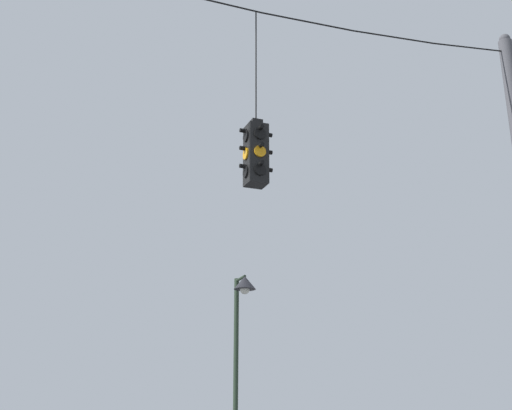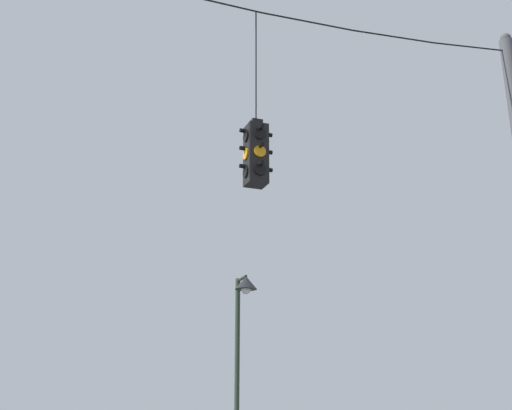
# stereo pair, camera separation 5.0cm
# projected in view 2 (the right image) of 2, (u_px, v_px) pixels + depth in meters

# --- Properties ---
(traffic_light_over_intersection) EXTENTS (0.58, 0.58, 3.35)m
(traffic_light_over_intersection) POSITION_uv_depth(u_px,v_px,m) (256.00, 153.00, 10.73)
(traffic_light_over_intersection) COLOR black
(street_lamp) EXTENTS (0.53, 0.92, 4.96)m
(street_lamp) POSITION_uv_depth(u_px,v_px,m) (242.00, 322.00, 15.43)
(street_lamp) COLOR #233323
(street_lamp) RESTS_ON ground_plane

